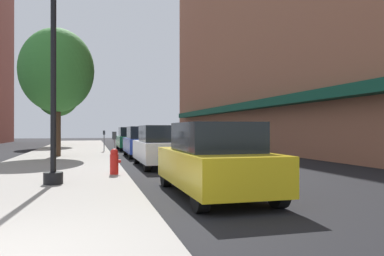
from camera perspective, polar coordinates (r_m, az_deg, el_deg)
The scene contains 12 objects.
ground_plane at distance 22.28m, azimuth -8.08°, elevation -4.08°, with size 90.00×90.00×0.00m, color black.
sidewalk_slab at distance 23.15m, azimuth -18.27°, elevation -3.78°, with size 4.80×50.00×0.12m, color gray.
lamppost at distance 10.23m, azimuth -20.39°, elevation 9.35°, with size 0.48×0.48×5.90m.
fire_hydrant at distance 11.81m, azimuth -11.77°, elevation -5.00°, with size 0.33×0.26×0.79m.
parking_meter_near at distance 24.27m, azimuth -13.27°, elevation -1.51°, with size 0.14×0.09×1.31m.
parking_meter_far at distance 12.78m, azimuth -11.77°, elevation -2.70°, with size 0.14×0.09×1.31m.
tree_near at distance 33.87m, azimuth -19.81°, elevation 5.32°, with size 3.77×3.77×6.83m.
tree_mid at distance 20.68m, azimuth -19.92°, elevation 8.22°, with size 3.75×3.75×6.59m.
car_yellow at distance 8.49m, azimuth 3.36°, elevation -4.92°, with size 1.80×4.30×1.66m.
car_white at distance 15.04m, azimuth -4.75°, elevation -2.86°, with size 1.80×4.30×1.66m.
car_blue at distance 20.61m, azimuth -7.53°, elevation -2.14°, with size 1.80×4.30×1.66m.
car_green at distance 27.50m, azimuth -9.39°, elevation -1.66°, with size 1.80×4.30×1.66m.
Camera 1 is at (1.35, -4.07, 1.51)m, focal length 34.97 mm.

